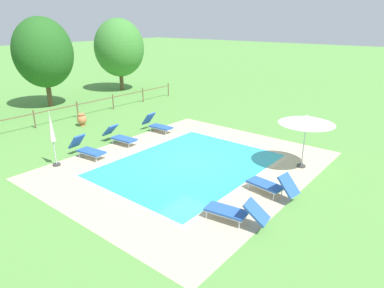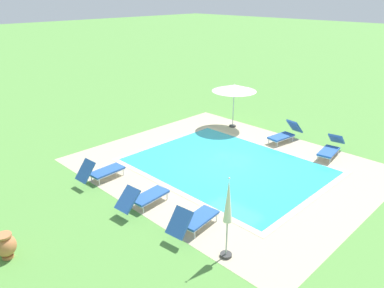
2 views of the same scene
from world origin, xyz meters
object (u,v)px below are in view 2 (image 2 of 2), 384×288
Objects in this scene: patio_umbrella_closed_row_mid_west at (228,208)px; terracotta_urn_near_fence at (6,245)px; sun_lounger_north_mid at (285,134)px; sun_lounger_south_near_corner at (144,197)px; patio_umbrella_open_foreground at (234,88)px; sun_lounger_north_end at (331,148)px; sun_lounger_north_far at (194,220)px; sun_lounger_north_near_steps at (101,171)px.

patio_umbrella_closed_row_mid_west reaches higher than terracotta_urn_near_fence.
sun_lounger_north_mid is 0.99× the size of sun_lounger_south_near_corner.
patio_umbrella_closed_row_mid_west reaches higher than patio_umbrella_open_foreground.
sun_lounger_north_mid reaches higher than sun_lounger_north_end.
sun_lounger_north_far reaches higher than sun_lounger_south_near_corner.
patio_umbrella_closed_row_mid_west reaches higher than sun_lounger_north_mid.
sun_lounger_north_end reaches higher than terracotta_urn_near_fence.
sun_lounger_north_mid is 8.37m from sun_lounger_south_near_corner.
sun_lounger_north_far is 2.65× the size of terracotta_urn_near_fence.
sun_lounger_north_far is 0.94× the size of sun_lounger_north_end.
sun_lounger_north_near_steps reaches higher than sun_lounger_south_near_corner.
sun_lounger_south_near_corner is at bearing 5.97° from sun_lounger_north_far.
sun_lounger_north_near_steps is 8.38m from patio_umbrella_open_foreground.
sun_lounger_north_near_steps is 0.92× the size of sun_lounger_north_end.
sun_lounger_south_near_corner is 0.86× the size of patio_umbrella_open_foreground.
patio_umbrella_closed_row_mid_west is at bearing -134.67° from terracotta_urn_near_fence.
terracotta_urn_near_fence is at bearing 115.60° from sun_lounger_north_near_steps.
terracotta_urn_near_fence is at bearing 100.75° from patio_umbrella_open_foreground.
sun_lounger_north_far is 5.14m from terracotta_urn_near_fence.
sun_lounger_north_far is (-4.70, -0.17, -0.00)m from sun_lounger_north_near_steps.
sun_lounger_north_end is at bearing -106.29° from sun_lounger_south_near_corner.
patio_umbrella_closed_row_mid_west is at bearing -179.87° from sun_lounger_south_near_corner.
patio_umbrella_closed_row_mid_west is (-1.43, 0.21, 1.13)m from sun_lounger_north_far.
sun_lounger_south_near_corner is 2.72× the size of terracotta_urn_near_fence.
sun_lounger_north_near_steps is at bearing -0.34° from patio_umbrella_closed_row_mid_west.
sun_lounger_north_mid is 1.02× the size of sun_lounger_north_far.
sun_lounger_north_far is 1.83m from patio_umbrella_closed_row_mid_west.
terracotta_urn_near_fence is (-2.01, 4.20, -0.00)m from sun_lounger_north_near_steps.
sun_lounger_north_near_steps is 9.67m from sun_lounger_north_end.
sun_lounger_north_far is at bearing -174.03° from sun_lounger_south_near_corner.
sun_lounger_north_mid is 0.85× the size of patio_umbrella_open_foreground.
sun_lounger_north_far is at bearing 87.60° from sun_lounger_north_end.
sun_lounger_north_near_steps is 4.71m from sun_lounger_north_far.
patio_umbrella_open_foreground is (2.96, -8.24, 1.69)m from sun_lounger_south_near_corner.
sun_lounger_north_mid is at bearing -90.73° from sun_lounger_south_near_corner.
sun_lounger_north_end is at bearing -179.47° from patio_umbrella_open_foreground.
patio_umbrella_closed_row_mid_west is (-6.48, 8.24, -0.56)m from patio_umbrella_open_foreground.
sun_lounger_north_mid is 12.55m from terracotta_urn_near_fence.
sun_lounger_south_near_corner is at bearing -98.26° from terracotta_urn_near_fence.
sun_lounger_north_mid is at bearing -108.12° from sun_lounger_north_near_steps.
terracotta_urn_near_fence is (2.69, 4.38, -0.00)m from sun_lounger_north_far.
sun_lounger_north_near_steps is 0.97× the size of sun_lounger_north_far.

